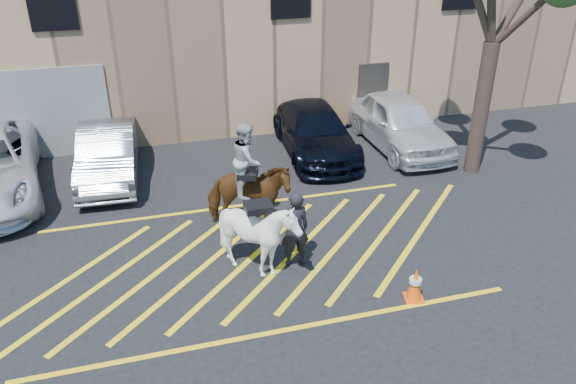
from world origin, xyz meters
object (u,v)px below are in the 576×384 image
object	(u,v)px
traffic_cone	(415,284)
car_silver_sedan	(108,153)
car_blue_suv	(315,131)
saddled_white	(259,236)
mounted_bay	(248,188)
handler	(295,229)
car_white_suv	(399,122)

from	to	relation	value
traffic_cone	car_silver_sedan	bearing A→B (deg)	127.91
car_blue_suv	saddled_white	size ratio (longest dim) A/B	2.76
saddled_white	traffic_cone	world-z (taller)	saddled_white
car_silver_sedan	saddled_white	distance (m)	6.58
mounted_bay	car_silver_sedan	bearing A→B (deg)	129.88
car_blue_suv	saddled_white	xyz separation A→B (m)	(-3.18, -5.94, 0.19)
handler	mounted_bay	distance (m)	1.91
handler	mounted_bay	size ratio (longest dim) A/B	0.65
handler	saddled_white	xyz separation A→B (m)	(-0.80, -0.10, 0.02)
car_white_suv	car_blue_suv	bearing A→B (deg)	173.81
car_white_suv	saddled_white	xyz separation A→B (m)	(-5.95, -5.66, 0.07)
mounted_bay	saddled_white	size ratio (longest dim) A/B	1.51
handler	traffic_cone	world-z (taller)	handler
car_blue_suv	traffic_cone	bearing A→B (deg)	-89.40
traffic_cone	car_white_suv	bearing A→B (deg)	66.78
car_white_suv	saddled_white	distance (m)	8.21
car_silver_sedan	traffic_cone	bearing A→B (deg)	-49.54
car_silver_sedan	mounted_bay	world-z (taller)	mounted_bay
car_silver_sedan	car_white_suv	world-z (taller)	car_white_suv
car_silver_sedan	traffic_cone	size ratio (longest dim) A/B	6.14
mounted_bay	saddled_white	bearing A→B (deg)	-95.27
mounted_bay	traffic_cone	world-z (taller)	mounted_bay
saddled_white	traffic_cone	xyz separation A→B (m)	(2.78, -1.74, -0.54)
car_blue_suv	car_white_suv	world-z (taller)	car_white_suv
car_silver_sedan	saddled_white	size ratio (longest dim) A/B	2.48
mounted_bay	saddled_white	xyz separation A→B (m)	(-0.17, -1.89, -0.19)
mounted_bay	car_white_suv	bearing A→B (deg)	33.14
car_blue_suv	traffic_cone	size ratio (longest dim) A/B	6.82
mounted_bay	traffic_cone	distance (m)	4.53
handler	car_silver_sedan	bearing A→B (deg)	-57.04
car_blue_suv	handler	bearing A→B (deg)	-108.52
car_blue_suv	car_white_suv	xyz separation A→B (m)	(2.77, -0.28, 0.11)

